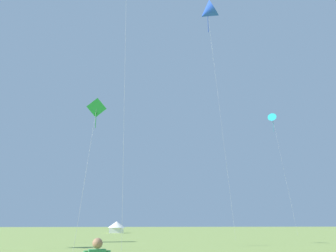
{
  "coord_description": "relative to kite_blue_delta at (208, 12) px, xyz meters",
  "views": [
    {
      "loc": [
        -4.02,
        -2.23,
        2.03
      ],
      "look_at": [
        0.0,
        32.0,
        12.3
      ],
      "focal_mm": 34.98,
      "sensor_mm": 36.0,
      "label": 1
    }
  ],
  "objects": [
    {
      "name": "kite_cyan_delta",
      "position": [
        14.93,
        12.27,
        -13.26
      ],
      "size": [
        3.34,
        2.25,
        21.8
      ],
      "color": "#1EB7CC",
      "rests_on": "ground"
    },
    {
      "name": "festival_tent_right",
      "position": [
        -13.9,
        31.7,
        -32.77
      ],
      "size": [
        3.77,
        3.77,
        2.45
      ],
      "color": "white",
      "rests_on": "ground"
    },
    {
      "name": "kite_green_diamond",
      "position": [
        -14.66,
        -14.95,
        -22.25
      ],
      "size": [
        1.79,
        2.24,
        13.01
      ],
      "color": "green",
      "rests_on": "ground"
    },
    {
      "name": "kite_blue_delta",
      "position": [
        0.0,
        0.0,
        0.0
      ],
      "size": [
        4.42,
        4.14,
        35.9
      ],
      "color": "blue",
      "rests_on": "ground"
    }
  ]
}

